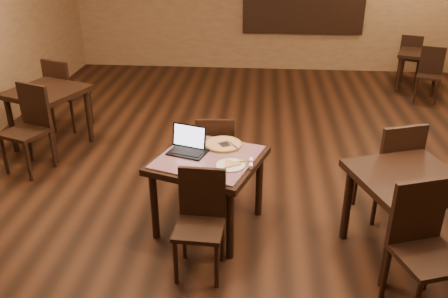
# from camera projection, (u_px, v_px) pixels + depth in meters

# --- Properties ---
(ground) EXTENTS (10.00, 10.00, 0.00)m
(ground) POSITION_uv_depth(u_px,v_px,m) (281.00, 193.00, 5.27)
(ground) COLOR black
(ground) RESTS_ON ground
(tiled_table) EXTENTS (1.16, 1.16, 0.76)m
(tiled_table) POSITION_uv_depth(u_px,v_px,m) (208.00, 166.00, 4.43)
(tiled_table) COLOR black
(tiled_table) RESTS_ON ground
(chair_main_near) EXTENTS (0.42, 0.42, 0.92)m
(chair_main_near) POSITION_uv_depth(u_px,v_px,m) (201.00, 216.00, 3.94)
(chair_main_near) COLOR black
(chair_main_near) RESTS_ON ground
(chair_main_far) EXTENTS (0.42, 0.42, 0.92)m
(chair_main_far) POSITION_uv_depth(u_px,v_px,m) (216.00, 151.00, 5.05)
(chair_main_far) COLOR black
(chair_main_far) RESTS_ON ground
(laptop) EXTENTS (0.40, 0.36, 0.23)m
(laptop) POSITION_uv_depth(u_px,v_px,m) (188.00, 145.00, 4.47)
(laptop) COLOR black
(laptop) RESTS_ON tiled_table
(plate) EXTENTS (0.26, 0.26, 0.01)m
(plate) POSITION_uv_depth(u_px,v_px,m) (231.00, 165.00, 4.21)
(plate) COLOR white
(plate) RESTS_ON tiled_table
(pizza_slice) EXTENTS (0.27, 0.27, 0.02)m
(pizza_slice) POSITION_uv_depth(u_px,v_px,m) (231.00, 164.00, 4.20)
(pizza_slice) COLOR beige
(pizza_slice) RESTS_ON plate
(pizza_pan) EXTENTS (0.36, 0.36, 0.01)m
(pizza_pan) POSITION_uv_depth(u_px,v_px,m) (223.00, 145.00, 4.59)
(pizza_pan) COLOR silver
(pizza_pan) RESTS_ON tiled_table
(pizza_whole) EXTENTS (0.36, 0.36, 0.03)m
(pizza_whole) POSITION_uv_depth(u_px,v_px,m) (223.00, 144.00, 4.59)
(pizza_whole) COLOR beige
(pizza_whole) RESTS_ON pizza_pan
(spatula) EXTENTS (0.24, 0.29, 0.01)m
(spatula) POSITION_uv_depth(u_px,v_px,m) (225.00, 144.00, 4.56)
(spatula) COLOR silver
(spatula) RESTS_ON pizza_whole
(napkin_roll) EXTENTS (0.04, 0.17, 0.04)m
(napkin_roll) POSITION_uv_depth(u_px,v_px,m) (251.00, 163.00, 4.22)
(napkin_roll) COLOR white
(napkin_roll) RESTS_ON tiled_table
(other_table_a) EXTENTS (0.92, 0.92, 0.68)m
(other_table_a) POSITION_uv_depth(u_px,v_px,m) (420.00, 59.00, 8.30)
(other_table_a) COLOR black
(other_table_a) RESTS_ON ground
(other_table_a_chair_near) EXTENTS (0.48, 0.48, 0.88)m
(other_table_a_chair_near) POSITION_uv_depth(u_px,v_px,m) (430.00, 71.00, 7.87)
(other_table_a_chair_near) COLOR black
(other_table_a_chair_near) RESTS_ON ground
(other_table_a_chair_far) EXTENTS (0.48, 0.48, 0.88)m
(other_table_a_chair_far) POSITION_uv_depth(u_px,v_px,m) (410.00, 55.00, 8.80)
(other_table_a_chair_far) COLOR black
(other_table_a_chair_far) RESTS_ON ground
(other_table_b) EXTENTS (1.10, 1.10, 0.80)m
(other_table_b) POSITION_uv_depth(u_px,v_px,m) (47.00, 99.00, 6.09)
(other_table_b) COLOR black
(other_table_b) RESTS_ON ground
(other_table_b_chair_near) EXTENTS (0.58, 0.58, 1.03)m
(other_table_b_chair_near) POSITION_uv_depth(u_px,v_px,m) (30.00, 123.00, 5.58)
(other_table_b_chair_near) COLOR black
(other_table_b_chair_near) RESTS_ON ground
(other_table_b_chair_far) EXTENTS (0.58, 0.58, 1.03)m
(other_table_b_chair_far) POSITION_uv_depth(u_px,v_px,m) (64.00, 90.00, 6.68)
(other_table_b_chair_far) COLOR black
(other_table_b_chair_far) RESTS_ON ground
(other_table_c) EXTENTS (1.09, 1.09, 0.81)m
(other_table_c) POSITION_uv_depth(u_px,v_px,m) (407.00, 190.00, 4.02)
(other_table_c) COLOR black
(other_table_c) RESTS_ON ground
(other_table_c_chair_near) EXTENTS (0.57, 0.57, 1.04)m
(other_table_c_chair_near) POSITION_uv_depth(u_px,v_px,m) (423.00, 241.00, 3.51)
(other_table_c_chair_near) COLOR black
(other_table_c_chair_near) RESTS_ON ground
(other_table_c_chair_far) EXTENTS (0.57, 0.57, 1.04)m
(other_table_c_chair_far) POSITION_uv_depth(u_px,v_px,m) (392.00, 165.00, 4.60)
(other_table_c_chair_far) COLOR black
(other_table_c_chair_far) RESTS_ON ground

